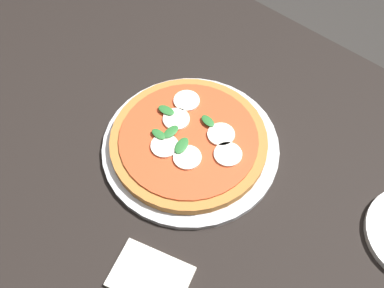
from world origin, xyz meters
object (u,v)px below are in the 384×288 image
Objects in this scene: napkin at (151,277)px; pizza at (190,139)px; serving_tray at (192,145)px; dining_table at (173,158)px.

pizza is at bearing -63.20° from napkin.
pizza is (0.01, 0.00, 0.02)m from serving_tray.
napkin is at bearing 115.75° from serving_tray.
napkin is (-0.12, 0.24, -0.02)m from pizza.
pizza reaches higher than serving_tray.
pizza reaches higher than napkin.
serving_tray is 0.02m from pizza.
pizza is (-0.05, -0.00, 0.12)m from dining_table.
serving_tray is (-0.05, -0.00, 0.10)m from dining_table.
dining_table is at bearing 4.76° from serving_tray.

